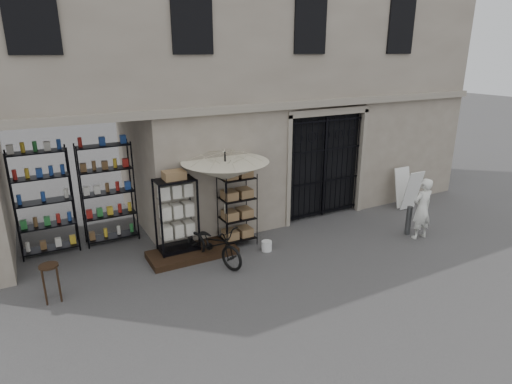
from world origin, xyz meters
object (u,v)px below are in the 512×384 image
white_bucket (267,246)px  easel_sign (408,189)px  wooden_stool (51,282)px  steel_bollard (409,220)px  shopkeeper (418,237)px  bicycle (214,262)px  market_umbrella (225,166)px  display_cabinet (177,219)px  wire_rack (237,210)px

white_bucket → easel_sign: (5.12, 0.48, 0.50)m
white_bucket → wooden_stool: wooden_stool is taller
steel_bollard → shopkeeper: size_ratio=0.48×
bicycle → shopkeeper: bearing=-34.8°
wooden_stool → market_umbrella: bearing=7.2°
white_bucket → steel_bollard: bearing=-13.9°
display_cabinet → market_umbrella: (1.15, -0.17, 1.14)m
wire_rack → white_bucket: 1.11m
market_umbrella → easel_sign: (5.89, -0.10, -1.43)m
wire_rack → white_bucket: size_ratio=7.27×
steel_bollard → easel_sign: (1.44, 1.39, 0.24)m
market_umbrella → white_bucket: market_umbrella is taller
market_umbrella → wooden_stool: market_umbrella is taller
wire_rack → steel_bollard: 4.44m
steel_bollard → shopkeeper: bearing=-73.2°
display_cabinet → easel_sign: (7.04, -0.27, -0.30)m
steel_bollard → shopkeeper: steel_bollard is taller
steel_bollard → wire_rack: bearing=158.7°
market_umbrella → wooden_stool: (-3.87, -0.49, -1.66)m
steel_bollard → shopkeeper: (0.09, -0.30, -0.38)m
display_cabinet → steel_bollard: size_ratio=2.42×
display_cabinet → wooden_stool: bearing=-155.7°
display_cabinet → white_bucket: 2.21m
bicycle → steel_bollard: bicycle is taller
display_cabinet → shopkeeper: 6.09m
easel_sign → wooden_stool: bearing=-176.9°
market_umbrella → white_bucket: 2.16m
bicycle → wire_rack: bearing=14.2°
shopkeeper → easel_sign: (1.35, 1.69, 0.62)m
easel_sign → display_cabinet: bearing=178.6°
wire_rack → bicycle: bearing=-138.9°
bicycle → steel_bollard: bearing=-31.8°
display_cabinet → shopkeeper: bearing=-8.4°
white_bucket → bicycle: bicycle is taller
white_bucket → wooden_stool: (-4.63, 0.09, 0.27)m
shopkeeper → wire_rack: bearing=-22.7°
display_cabinet → steel_bollard: display_cabinet is taller
shopkeeper → easel_sign: bearing=-126.9°
wire_rack → easel_sign: (5.55, -0.21, -0.26)m
display_cabinet → bicycle: bearing=-39.7°
easel_sign → shopkeeper: bearing=-127.7°
white_bucket → steel_bollard: (3.69, -0.91, 0.26)m
bicycle → wooden_stool: bearing=158.4°
easel_sign → bicycle: bearing=-175.4°
display_cabinet → easel_sign: 7.05m
display_cabinet → steel_bollard: 5.87m
bicycle → wooden_stool: (-3.30, 0.04, 0.39)m
display_cabinet → wire_rack: 1.49m
wooden_stool → easel_sign: 9.77m
market_umbrella → bicycle: size_ratio=1.66×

